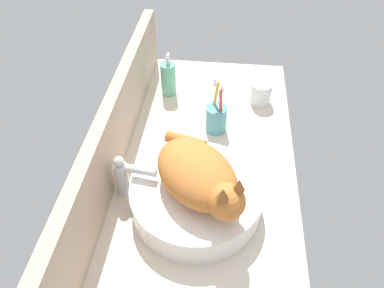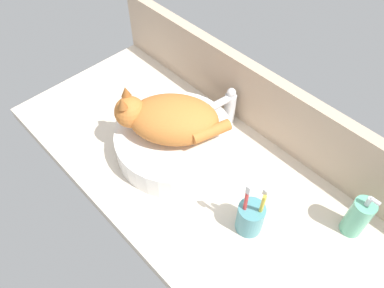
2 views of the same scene
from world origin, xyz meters
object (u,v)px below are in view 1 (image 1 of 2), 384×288
Objects in this scene: sink_basin at (196,197)px; cat at (200,176)px; faucet at (125,175)px; soap_dispenser at (168,79)px; toothbrush_cup at (216,118)px; water_glass at (261,94)px.

sink_basin is 1.15× the size of cat.
soap_dispenser is (47.62, -4.24, -1.08)cm from faucet.
cat is at bearing -100.32° from faucet.
faucet is at bearing 79.68° from cat.
sink_basin is 32.05cm from toothbrush_cup.
sink_basin is 2.23× the size of soap_dispenser.
water_glass is (-1.73, -33.28, -2.82)cm from soap_dispenser.
toothbrush_cup is at bearing 138.42° from water_glass.
soap_dispenser is 26.12cm from toothbrush_cup.
sink_basin is at bearing 174.00° from toothbrush_cup.
faucet is 37.01cm from toothbrush_cup.
cat is 34.07cm from toothbrush_cup.
water_glass is at bearing -39.27° from faucet.
toothbrush_cup reaches higher than sink_basin.
toothbrush_cup reaches higher than soap_dispenser.
faucet is 47.82cm from soap_dispenser.
faucet is 0.88× the size of soap_dispenser.
cat is 54.27cm from soap_dispenser.
cat reaches higher than sink_basin.
toothbrush_cup is at bearing -6.00° from sink_basin.
sink_basin is 19.80cm from faucet.
water_glass is (16.73, -14.85, -1.54)cm from toothbrush_cup.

